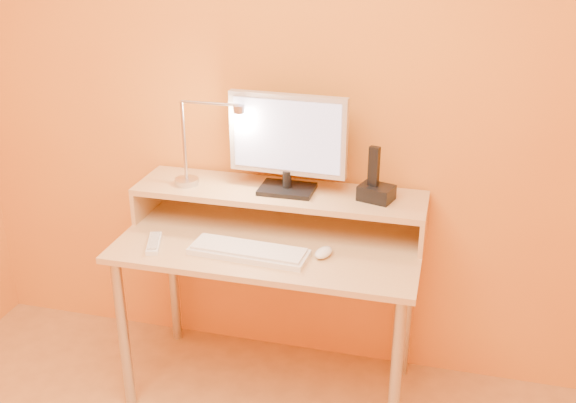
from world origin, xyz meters
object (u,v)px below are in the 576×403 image
(monitor_panel, at_px, (288,135))
(phone_dock, at_px, (376,193))
(keyboard, at_px, (249,252))
(remote_control, at_px, (154,243))
(lamp_base, at_px, (187,181))
(mouse, at_px, (324,252))

(monitor_panel, xyz_separation_m, phone_dock, (0.36, -0.01, -0.21))
(keyboard, distance_m, remote_control, 0.39)
(lamp_base, distance_m, remote_control, 0.32)
(lamp_base, xyz_separation_m, phone_dock, (0.79, 0.03, 0.02))
(lamp_base, relative_size, mouse, 1.02)
(lamp_base, bearing_deg, monitor_panel, 5.37)
(phone_dock, xyz_separation_m, mouse, (-0.16, -0.22, -0.17))
(mouse, bearing_deg, monitor_panel, 147.74)
(phone_dock, distance_m, remote_control, 0.90)
(keyboard, xyz_separation_m, mouse, (0.28, 0.06, 0.01))
(lamp_base, height_order, phone_dock, phone_dock)
(mouse, xyz_separation_m, remote_control, (-0.66, -0.08, -0.01))
(monitor_panel, distance_m, phone_dock, 0.42)
(lamp_base, xyz_separation_m, remote_control, (-0.04, -0.27, -0.16))
(monitor_panel, height_order, keyboard, monitor_panel)
(keyboard, distance_m, mouse, 0.29)
(lamp_base, bearing_deg, mouse, -16.90)
(remote_control, bearing_deg, phone_dock, 0.86)
(monitor_panel, bearing_deg, remote_control, -143.85)
(lamp_base, relative_size, remote_control, 0.57)
(lamp_base, relative_size, keyboard, 0.22)
(monitor_panel, bearing_deg, keyboard, -102.73)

